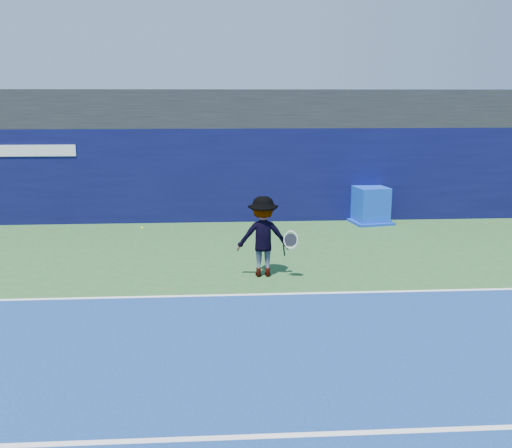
% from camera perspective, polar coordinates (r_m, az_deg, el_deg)
% --- Properties ---
extents(ground, '(80.00, 80.00, 0.00)m').
position_cam_1_polar(ground, '(9.00, -1.46, -13.60)').
color(ground, '#2C5C29').
rests_on(ground, ground).
extents(baseline, '(24.00, 0.10, 0.01)m').
position_cam_1_polar(baseline, '(11.76, -2.03, -7.10)').
color(baseline, white).
rests_on(baseline, ground).
extents(service_line, '(24.00, 0.10, 0.01)m').
position_cam_1_polar(service_line, '(7.25, -0.80, -20.52)').
color(service_line, white).
rests_on(service_line, ground).
extents(stadium_band, '(36.00, 3.00, 1.20)m').
position_cam_1_polar(stadium_band, '(19.57, -2.85, 11.50)').
color(stadium_band, black).
rests_on(stadium_band, back_wall_assembly).
extents(back_wall_assembly, '(36.00, 1.03, 3.00)m').
position_cam_1_polar(back_wall_assembly, '(18.73, -2.75, 5.01)').
color(back_wall_assembly, '#0A0B39').
rests_on(back_wall_assembly, ground).
extents(equipment_cart, '(1.41, 1.41, 1.16)m').
position_cam_1_polar(equipment_cart, '(18.67, 11.38, 1.73)').
color(equipment_cart, '#0D3AC2').
rests_on(equipment_cart, ground).
extents(tennis_player, '(1.35, 0.73, 1.82)m').
position_cam_1_polar(tennis_player, '(12.78, 0.71, -1.26)').
color(tennis_player, white).
rests_on(tennis_player, ground).
extents(tennis_ball, '(0.06, 0.06, 0.06)m').
position_cam_1_polar(tennis_ball, '(14.82, -11.32, -0.37)').
color(tennis_ball, '#CDFB1B').
rests_on(tennis_ball, ground).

